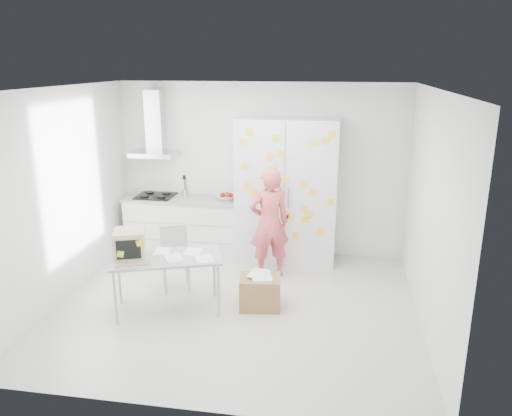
% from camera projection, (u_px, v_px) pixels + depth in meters
% --- Properties ---
extents(floor, '(4.50, 4.00, 0.02)m').
position_uv_depth(floor, '(236.00, 307.00, 6.34)').
color(floor, silver).
rests_on(floor, ground).
extents(walls, '(4.52, 4.01, 2.70)m').
position_uv_depth(walls, '(246.00, 189.00, 6.64)').
color(walls, white).
rests_on(walls, ground).
extents(ceiling, '(4.50, 4.00, 0.02)m').
position_uv_depth(ceiling, '(233.00, 88.00, 5.58)').
color(ceiling, white).
rests_on(ceiling, walls).
extents(counter_run, '(1.84, 0.63, 1.28)m').
position_uv_depth(counter_run, '(184.00, 225.00, 8.00)').
color(counter_run, white).
rests_on(counter_run, ground).
extents(range_hood, '(0.70, 0.48, 1.01)m').
position_uv_depth(range_hood, '(155.00, 130.00, 7.79)').
color(range_hood, silver).
rests_on(range_hood, walls).
extents(tall_cabinet, '(1.50, 0.68, 2.20)m').
position_uv_depth(tall_cabinet, '(287.00, 191.00, 7.54)').
color(tall_cabinet, silver).
rests_on(tall_cabinet, ground).
extents(person, '(0.68, 0.57, 1.59)m').
position_uv_depth(person, '(269.00, 223.00, 7.04)').
color(person, '#D95554').
rests_on(person, ground).
extents(desk, '(1.46, 1.06, 1.05)m').
position_uv_depth(desk, '(143.00, 250.00, 6.02)').
color(desk, '#989CA2').
rests_on(desk, ground).
extents(chair, '(0.51, 0.51, 0.86)m').
position_uv_depth(chair, '(175.00, 254.00, 6.76)').
color(chair, '#AFB0AD').
rests_on(chair, ground).
extents(cardboard_box, '(0.55, 0.46, 0.44)m').
position_uv_depth(cardboard_box, '(260.00, 292.00, 6.27)').
color(cardboard_box, olive).
rests_on(cardboard_box, ground).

